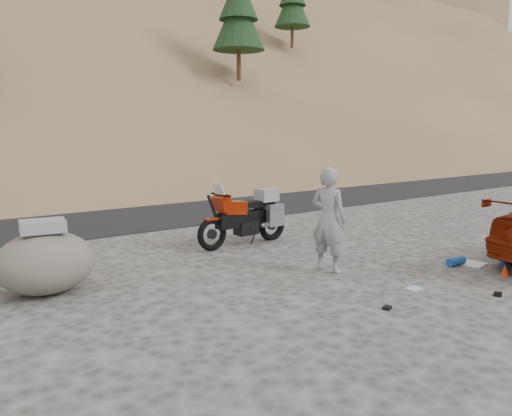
{
  "coord_description": "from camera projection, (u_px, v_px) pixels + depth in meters",
  "views": [
    {
      "loc": [
        -6.44,
        -6.06,
        2.53
      ],
      "look_at": [
        -0.56,
        1.93,
        1.0
      ],
      "focal_mm": 35.0,
      "sensor_mm": 36.0,
      "label": 1
    }
  ],
  "objects": [
    {
      "name": "gear_white_cloth",
      "position": [
        473.0,
        264.0,
        9.58
      ],
      "size": [
        0.52,
        0.47,
        0.02
      ],
      "primitive_type": "cube",
      "rotation": [
        0.0,
        0.0,
        0.16
      ],
      "color": "white",
      "rests_on": "ground"
    },
    {
      "name": "road",
      "position": [
        141.0,
        210.0,
        16.14
      ],
      "size": [
        120.0,
        7.0,
        0.05
      ],
      "primitive_type": "cube",
      "color": "black",
      "rests_on": "ground"
    },
    {
      "name": "gear_glove_b",
      "position": [
        387.0,
        308.0,
        7.16
      ],
      "size": [
        0.15,
        0.13,
        0.04
      ],
      "primitive_type": "cube",
      "rotation": [
        0.0,
        0.0,
        0.3
      ],
      "color": "black",
      "rests_on": "ground"
    },
    {
      "name": "boulder",
      "position": [
        45.0,
        262.0,
        7.8
      ],
      "size": [
        1.87,
        1.74,
        1.17
      ],
      "rotation": [
        0.0,
        0.0,
        -0.36
      ],
      "color": "#5D574F",
      "rests_on": "ground"
    },
    {
      "name": "gear_glove_a",
      "position": [
        498.0,
        294.0,
        7.75
      ],
      "size": [
        0.19,
        0.17,
        0.04
      ],
      "primitive_type": "cube",
      "rotation": [
        0.0,
        0.0,
        0.42
      ],
      "color": "black",
      "rests_on": "ground"
    },
    {
      "name": "gear_funnel",
      "position": [
        505.0,
        270.0,
        8.79
      ],
      "size": [
        0.2,
        0.2,
        0.2
      ],
      "primitive_type": "cone",
      "rotation": [
        0.0,
        0.0,
        -0.31
      ],
      "color": "#B32E0B",
      "rests_on": "ground"
    },
    {
      "name": "gear_bottle",
      "position": [
        504.0,
        262.0,
        9.24
      ],
      "size": [
        0.11,
        0.11,
        0.25
      ],
      "primitive_type": "cylinder",
      "rotation": [
        0.0,
        0.0,
        -0.3
      ],
      "color": "navy",
      "rests_on": "ground"
    },
    {
      "name": "gear_blue_mat",
      "position": [
        456.0,
        261.0,
        9.47
      ],
      "size": [
        0.42,
        0.19,
        0.16
      ],
      "primitive_type": "cylinder",
      "rotation": [
        0.0,
        1.57,
        -0.06
      ],
      "color": "navy",
      "rests_on": "ground"
    },
    {
      "name": "ground",
      "position": [
        344.0,
        273.0,
        8.98
      ],
      "size": [
        140.0,
        140.0,
        0.0
      ],
      "primitive_type": "plane",
      "color": "#403E3B",
      "rests_on": "ground"
    },
    {
      "name": "gear_blue_cloth",
      "position": [
        414.0,
        288.0,
        8.1
      ],
      "size": [
        0.26,
        0.2,
        0.01
      ],
      "primitive_type": "cube",
      "rotation": [
        0.0,
        0.0,
        -0.04
      ],
      "color": "#94C7E5",
      "rests_on": "ground"
    },
    {
      "name": "motorcycle",
      "position": [
        248.0,
        217.0,
        11.19
      ],
      "size": [
        2.46,
        0.79,
        1.46
      ],
      "rotation": [
        0.0,
        0.0,
        0.06
      ],
      "color": "black",
      "rests_on": "ground"
    },
    {
      "name": "man",
      "position": [
        328.0,
        271.0,
        9.13
      ],
      "size": [
        0.62,
        0.79,
        1.91
      ],
      "primitive_type": "imported",
      "rotation": [
        0.0,
        0.0,
        1.83
      ],
      "color": "gray",
      "rests_on": "ground"
    }
  ]
}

